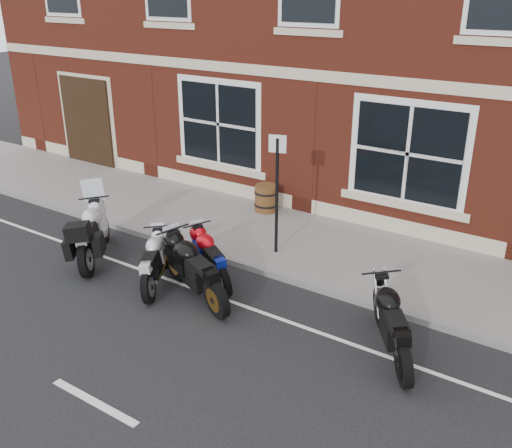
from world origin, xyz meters
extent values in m
plane|color=black|center=(0.00, 0.00, 0.00)|extent=(80.00, 80.00, 0.00)
cube|color=slate|center=(0.00, 3.00, 0.06)|extent=(30.00, 3.00, 0.12)
cube|color=slate|center=(0.00, 1.42, 0.06)|extent=(30.00, 0.16, 0.12)
cylinder|color=black|center=(-3.83, 0.72, 0.35)|extent=(0.53, 0.64, 0.69)
cylinder|color=black|center=(-2.89, -0.55, 0.35)|extent=(0.53, 0.64, 0.69)
cube|color=black|center=(-3.40, 0.13, 0.72)|extent=(0.73, 0.85, 0.24)
ellipsoid|color=#B6B7BC|center=(-3.49, 0.26, 0.85)|extent=(0.68, 0.72, 0.35)
cube|color=black|center=(-3.14, -0.22, 0.80)|extent=(0.58, 0.65, 0.11)
cube|color=silver|center=(-3.82, 0.70, 1.25)|extent=(0.39, 0.31, 0.49)
cylinder|color=black|center=(-1.37, 1.06, 0.30)|extent=(0.57, 0.43, 0.60)
cylinder|color=black|center=(-0.23, 0.32, 0.30)|extent=(0.57, 0.43, 0.60)
cube|color=black|center=(-0.84, 0.72, 0.62)|extent=(0.75, 0.60, 0.21)
ellipsoid|color=red|center=(-0.96, 0.79, 0.73)|extent=(0.62, 0.57, 0.30)
cube|color=black|center=(-0.53, 0.51, 0.69)|extent=(0.56, 0.49, 0.09)
cylinder|color=black|center=(-1.37, 0.33, 0.35)|extent=(0.70, 0.41, 0.70)
cylinder|color=black|center=(0.09, -0.31, 0.35)|extent=(0.70, 0.41, 0.70)
cube|color=black|center=(-0.69, 0.03, 0.73)|extent=(0.91, 0.60, 0.24)
ellipsoid|color=black|center=(-0.84, 0.10, 0.86)|extent=(0.72, 0.61, 0.35)
cube|color=black|center=(-0.29, -0.14, 0.81)|extent=(0.67, 0.51, 0.11)
cylinder|color=black|center=(-1.89, 0.55, 0.30)|extent=(0.40, 0.57, 0.59)
cylinder|color=black|center=(-1.21, -0.61, 0.30)|extent=(0.40, 0.57, 0.59)
cube|color=black|center=(-1.58, 0.01, 0.61)|extent=(0.57, 0.75, 0.20)
ellipsoid|color=silver|center=(-1.65, 0.13, 0.72)|extent=(0.55, 0.62, 0.30)
cube|color=black|center=(-1.39, -0.31, 0.69)|extent=(0.47, 0.56, 0.09)
cylinder|color=black|center=(2.53, 0.98, 0.33)|extent=(0.49, 0.63, 0.67)
cylinder|color=black|center=(3.38, -0.28, 0.33)|extent=(0.49, 0.63, 0.67)
cube|color=black|center=(2.93, 0.39, 0.69)|extent=(0.68, 0.83, 0.23)
ellipsoid|color=black|center=(2.84, 0.52, 0.81)|extent=(0.64, 0.69, 0.33)
cube|color=black|center=(3.16, 0.05, 0.77)|extent=(0.55, 0.63, 0.10)
cylinder|color=#433112|center=(-1.75, 4.05, 0.45)|extent=(0.56, 0.56, 0.66)
cylinder|color=black|center=(-1.75, 4.05, 0.29)|extent=(0.59, 0.59, 0.05)
cylinder|color=black|center=(-1.75, 4.05, 0.60)|extent=(0.59, 0.59, 0.05)
cylinder|color=black|center=(-0.31, 2.20, 1.33)|extent=(0.07, 0.07, 2.42)
cube|color=silver|center=(-0.31, 2.20, 2.43)|extent=(0.34, 0.12, 0.35)
camera|label=1|loc=(5.29, -6.95, 5.27)|focal=40.00mm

